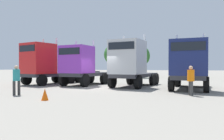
# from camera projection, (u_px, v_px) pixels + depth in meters

# --- Properties ---
(ground) EXTENTS (200.00, 200.00, 0.00)m
(ground) POSITION_uv_depth(u_px,v_px,m) (102.00, 88.00, 17.27)
(ground) COLOR gray
(semi_truck_red) EXTENTS (3.94, 6.37, 4.43)m
(semi_truck_red) POSITION_uv_depth(u_px,v_px,m) (43.00, 64.00, 20.68)
(semi_truck_red) COLOR #333338
(semi_truck_red) RESTS_ON ground
(semi_truck_purple) EXTENTS (3.28, 6.02, 4.10)m
(semi_truck_purple) POSITION_uv_depth(u_px,v_px,m) (81.00, 65.00, 19.65)
(semi_truck_purple) COLOR #333338
(semi_truck_purple) RESTS_ON ground
(semi_truck_silver) EXTENTS (3.41, 6.44, 4.38)m
(semi_truck_silver) POSITION_uv_depth(u_px,v_px,m) (130.00, 63.00, 17.94)
(semi_truck_silver) COLOR #333338
(semi_truck_silver) RESTS_ON ground
(semi_truck_navy) EXTENTS (2.99, 6.42, 4.12)m
(semi_truck_navy) POSITION_uv_depth(u_px,v_px,m) (189.00, 65.00, 15.66)
(semi_truck_navy) COLOR #333338
(semi_truck_navy) RESTS_ON ground
(visitor_in_hivis) EXTENTS (0.50, 0.50, 1.74)m
(visitor_in_hivis) POSITION_uv_depth(u_px,v_px,m) (191.00, 78.00, 12.69)
(visitor_in_hivis) COLOR #3F3F3F
(visitor_in_hivis) RESTS_ON ground
(visitor_with_camera) EXTENTS (0.54, 0.54, 1.76)m
(visitor_with_camera) POSITION_uv_depth(u_px,v_px,m) (16.00, 78.00, 12.90)
(visitor_with_camera) COLOR #333333
(visitor_with_camera) RESTS_ON ground
(traffic_cone_near) EXTENTS (0.36, 0.36, 0.60)m
(traffic_cone_near) POSITION_uv_depth(u_px,v_px,m) (45.00, 94.00, 10.89)
(traffic_cone_near) COLOR #F2590C
(traffic_cone_near) RESTS_ON ground
(oak_far_left) EXTENTS (3.78, 3.78, 5.77)m
(oak_far_left) POSITION_uv_depth(u_px,v_px,m) (114.00, 55.00, 38.90)
(oak_far_left) COLOR #4C3823
(oak_far_left) RESTS_ON ground
(oak_far_centre) EXTENTS (3.42, 3.42, 5.10)m
(oak_far_centre) POSITION_uv_depth(u_px,v_px,m) (139.00, 56.00, 33.92)
(oak_far_centre) COLOR #4C3823
(oak_far_centre) RESTS_ON ground
(oak_far_right) EXTENTS (3.80, 3.80, 5.91)m
(oak_far_right) POSITION_uv_depth(u_px,v_px,m) (185.00, 53.00, 35.50)
(oak_far_right) COLOR #4C3823
(oak_far_right) RESTS_ON ground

